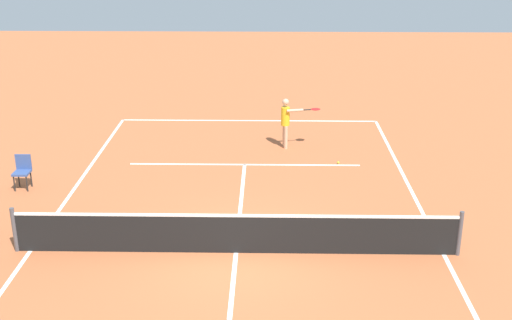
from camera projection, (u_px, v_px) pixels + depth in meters
The scene contains 6 objects.
ground_plane at pixel (236, 253), 15.08m from camera, with size 60.00×60.00×0.00m, color #B76038.
court_lines at pixel (236, 253), 15.08m from camera, with size 9.53×20.59×0.01m.
tennis_net at pixel (236, 233), 14.91m from camera, with size 10.13×0.10×1.07m.
player_serving at pixel (287, 119), 21.52m from camera, with size 1.30×0.45×1.66m.
tennis_ball at pixel (338, 162), 20.44m from camera, with size 0.07×0.07×0.07m, color #CCE033.
courtside_chair_mid at pixel (22, 170), 18.46m from camera, with size 0.44×0.46×0.95m.
Camera 1 is at (-0.71, 13.38, 7.25)m, focal length 46.51 mm.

